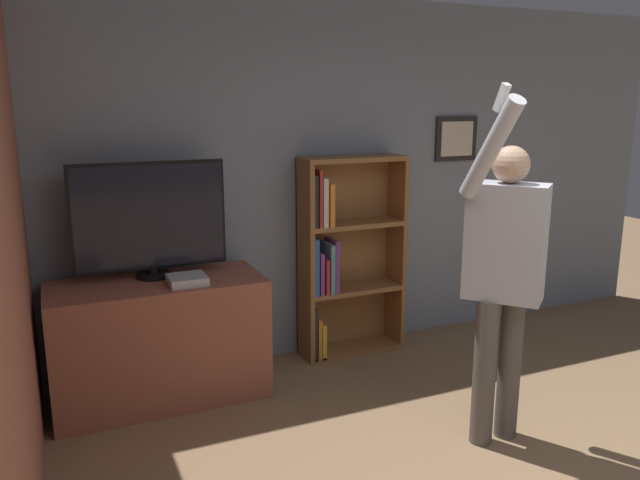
{
  "coord_description": "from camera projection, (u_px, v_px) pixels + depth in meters",
  "views": [
    {
      "loc": [
        -2.02,
        -1.46,
        1.96
      ],
      "look_at": [
        -0.59,
        1.81,
        1.16
      ],
      "focal_mm": 35.0,
      "sensor_mm": 36.0,
      "label": 1
    }
  ],
  "objects": [
    {
      "name": "wall_back",
      "position": [
        333.0,
        180.0,
        4.82
      ],
      "size": [
        6.35,
        0.09,
        2.7
      ],
      "color": "gray",
      "rests_on": "ground_plane"
    },
    {
      "name": "bookshelf",
      "position": [
        342.0,
        257.0,
        4.79
      ],
      "size": [
        0.82,
        0.28,
        1.54
      ],
      "color": "brown",
      "rests_on": "ground_plane"
    },
    {
      "name": "tv_ledge",
      "position": [
        160.0,
        341.0,
        4.11
      ],
      "size": [
        1.36,
        0.6,
        0.81
      ],
      "color": "#93513D",
      "rests_on": "ground_plane"
    },
    {
      "name": "person",
      "position": [
        504.0,
        268.0,
        3.46
      ],
      "size": [
        0.56,
        0.56,
        2.04
      ],
      "rotation": [
        0.0,
        0.0,
        -0.88
      ],
      "color": "#56514C",
      "rests_on": "ground_plane"
    },
    {
      "name": "television",
      "position": [
        150.0,
        219.0,
        4.02
      ],
      "size": [
        0.98,
        0.22,
        0.76
      ],
      "color": "black",
      "rests_on": "tv_ledge"
    },
    {
      "name": "game_console",
      "position": [
        187.0,
        280.0,
        3.96
      ],
      "size": [
        0.24,
        0.23,
        0.05
      ],
      "color": "silver",
      "rests_on": "tv_ledge"
    },
    {
      "name": "wall_side_brick",
      "position": [
        7.0,
        247.0,
        2.65
      ],
      "size": [
        0.06,
        4.48,
        2.7
      ],
      "color": "#93513D",
      "rests_on": "ground_plane"
    }
  ]
}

